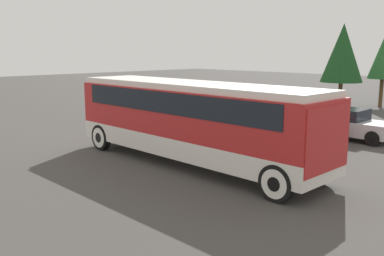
{
  "coord_description": "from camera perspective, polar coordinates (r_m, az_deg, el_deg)",
  "views": [
    {
      "loc": [
        11.12,
        -10.84,
        4.2
      ],
      "look_at": [
        0.0,
        0.0,
        1.37
      ],
      "focal_mm": 40.0,
      "sensor_mm": 36.0,
      "label": 1
    }
  ],
  "objects": [
    {
      "name": "ground_plane",
      "position": [
        16.09,
        0.0,
        -4.82
      ],
      "size": [
        120.0,
        120.0,
        0.0
      ],
      "primitive_type": "plane",
      "color": "#423F3D"
    },
    {
      "name": "tour_bus",
      "position": [
        15.64,
        0.25,
        1.66
      ],
      "size": [
        10.88,
        2.59,
        3.05
      ],
      "color": "silver",
      "rests_on": "ground_plane"
    },
    {
      "name": "parked_car_near",
      "position": [
        23.93,
        3.48,
        1.95
      ],
      "size": [
        4.06,
        1.89,
        1.48
      ],
      "color": "#7A6B5B",
      "rests_on": "ground_plane"
    },
    {
      "name": "parked_car_mid",
      "position": [
        22.03,
        19.45,
        0.64
      ],
      "size": [
        4.54,
        1.86,
        1.45
      ],
      "color": "#BCBCC1",
      "rests_on": "ground_plane"
    },
    {
      "name": "parked_car_far",
      "position": [
        20.88,
        12.88,
        0.5
      ],
      "size": [
        4.44,
        1.85,
        1.49
      ],
      "color": "maroon",
      "rests_on": "ground_plane"
    },
    {
      "name": "tree_left",
      "position": [
        32.61,
        19.44,
        9.4
      ],
      "size": [
        2.95,
        2.95,
        6.08
      ],
      "color": "brown",
      "rests_on": "ground_plane"
    },
    {
      "name": "tree_right",
      "position": [
        35.01,
        24.21,
        8.62
      ],
      "size": [
        2.17,
        2.17,
        5.36
      ],
      "color": "brown",
      "rests_on": "ground_plane"
    }
  ]
}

